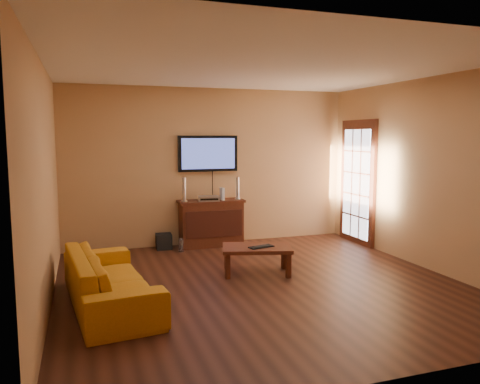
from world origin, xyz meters
name	(u,v)px	position (x,y,z in m)	size (l,w,h in m)	color
ground_plane	(262,285)	(0.00, 0.00, 0.00)	(5.00, 5.00, 0.00)	black
room_walls	(246,150)	(0.00, 0.62, 1.69)	(5.00, 5.00, 5.00)	tan
french_door	(358,184)	(2.46, 1.70, 1.05)	(0.07, 1.02, 2.22)	#3E190E
media_console	(211,223)	(-0.05, 2.28, 0.40)	(1.12, 0.43, 0.79)	#3E190E
television	(208,154)	(-0.05, 2.45, 1.58)	(1.04, 0.08, 0.62)	black
coffee_table	(257,250)	(0.11, 0.48, 0.33)	(1.05, 0.79, 0.38)	#3E190E
sofa	(110,270)	(-1.87, -0.12, 0.40)	(2.04, 0.60, 0.80)	#C27915
speaker_left	(184,191)	(-0.52, 2.25, 0.98)	(0.11, 0.11, 0.40)	silver
speaker_right	(238,189)	(0.42, 2.25, 0.97)	(0.11, 0.11, 0.38)	silver
av_receiver	(209,198)	(-0.11, 2.22, 0.83)	(0.35, 0.25, 0.08)	silver
game_console	(222,194)	(0.14, 2.26, 0.90)	(0.04, 0.15, 0.21)	white
subwoofer	(164,241)	(-0.87, 2.31, 0.13)	(0.25, 0.25, 0.25)	black
bottle	(181,245)	(-0.63, 2.02, 0.11)	(0.08, 0.08, 0.23)	white
keyboard	(261,247)	(0.15, 0.41, 0.39)	(0.37, 0.22, 0.02)	black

